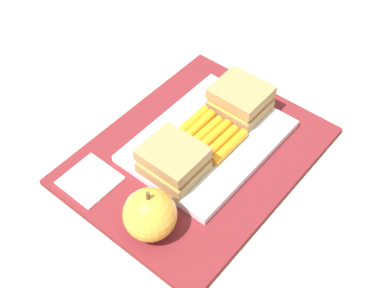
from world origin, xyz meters
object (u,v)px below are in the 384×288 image
(carrot_sticks_bundle, at_px, (209,135))
(paper_napkin, at_px, (90,180))
(food_tray, at_px, (208,141))
(sandwich_half_right, at_px, (173,160))
(apple, at_px, (150,214))
(sandwich_half_left, at_px, (240,99))

(carrot_sticks_bundle, xyz_separation_m, paper_napkin, (0.16, -0.08, -0.02))
(food_tray, relative_size, carrot_sticks_bundle, 2.64)
(sandwich_half_right, height_order, paper_napkin, sandwich_half_right)
(food_tray, distance_m, apple, 0.17)
(apple, relative_size, paper_napkin, 1.15)
(carrot_sticks_bundle, distance_m, paper_napkin, 0.18)
(food_tray, relative_size, paper_napkin, 3.29)
(carrot_sticks_bundle, bearing_deg, apple, 12.20)
(paper_napkin, bearing_deg, food_tray, 152.21)
(carrot_sticks_bundle, distance_m, apple, 0.17)
(sandwich_half_left, relative_size, apple, 0.99)
(food_tray, height_order, paper_napkin, food_tray)
(food_tray, xyz_separation_m, apple, (0.16, 0.04, 0.03))
(sandwich_half_left, height_order, paper_napkin, sandwich_half_left)
(food_tray, distance_m, paper_napkin, 0.18)
(paper_napkin, bearing_deg, carrot_sticks_bundle, 152.29)
(sandwich_half_right, relative_size, apple, 0.99)
(sandwich_half_left, relative_size, paper_napkin, 1.14)
(sandwich_half_right, relative_size, carrot_sticks_bundle, 0.92)
(apple, bearing_deg, paper_napkin, -91.64)
(sandwich_half_left, distance_m, apple, 0.24)
(food_tray, height_order, apple, apple)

